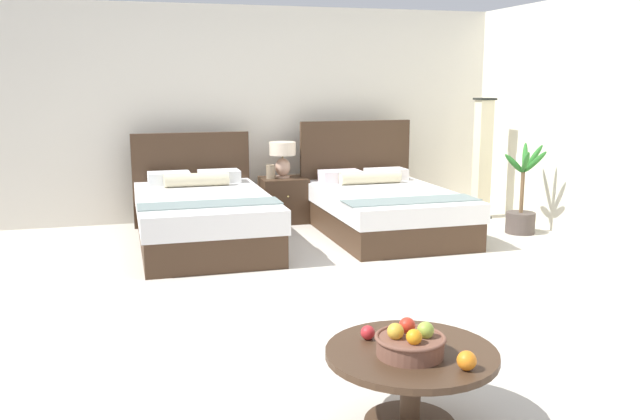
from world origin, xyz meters
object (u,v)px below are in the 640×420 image
bed_near_window (203,216)px  coffee_table (411,368)px  bed_near_corner (383,208)px  floor_lamp_corner (482,159)px  vase (271,172)px  loose_apple (368,333)px  table_lamp (283,155)px  loose_orange (467,361)px  fruit_bowl (410,343)px  nightstand (283,200)px  potted_palm (521,208)px

bed_near_window → coffee_table: size_ratio=2.60×
bed_near_corner → floor_lamp_corner: (1.48, 0.48, 0.46)m
bed_near_corner → vase: bearing=142.1°
loose_apple → table_lamp: bearing=82.3°
vase → loose_apple: size_ratio=2.30×
bed_near_window → loose_apple: 3.94m
vase → coffee_table: bearing=-93.8°
loose_apple → loose_orange: size_ratio=0.81×
fruit_bowl → nightstand: bearing=84.1°
bed_near_corner → nightstand: bed_near_corner is taller
coffee_table → bed_near_window: bearing=98.0°
nightstand → coffee_table: (-0.50, -5.03, 0.04)m
bed_near_window → potted_palm: size_ratio=2.16×
table_lamp → fruit_bowl: table_lamp is taller
loose_orange → floor_lamp_corner: size_ratio=0.06×
loose_apple → potted_palm: potted_palm is taller
loose_apple → bed_near_window: bearing=96.1°
coffee_table → loose_orange: size_ratio=9.30×
bed_near_corner → coffee_table: bearing=-109.4°
table_lamp → loose_apple: (-0.66, -4.85, -0.38)m
fruit_bowl → loose_apple: bearing=117.3°
potted_palm → coffee_table: bearing=-128.6°
table_lamp → coffee_table: size_ratio=0.50×
loose_orange → potted_palm: bearing=54.9°
vase → loose_orange: 5.27m
bed_near_window → table_lamp: 1.52m
table_lamp → floor_lamp_corner: size_ratio=0.29×
potted_palm → table_lamp: bearing=151.0°
fruit_bowl → bed_near_corner: bearing=70.5°
potted_palm → bed_near_window: bearing=173.2°
coffee_table → loose_orange: bearing=-62.0°
loose_orange → floor_lamp_corner: floor_lamp_corner is taller
bed_near_window → nightstand: size_ratio=4.08×
bed_near_window → fruit_bowl: 4.20m
vase → potted_palm: potted_palm is taller
fruit_bowl → potted_palm: potted_palm is taller
coffee_table → loose_apple: 0.28m
bed_near_corner → table_lamp: size_ratio=4.97×
loose_apple → potted_palm: bearing=48.4°
potted_palm → nightstand: bearing=151.3°
bed_near_corner → loose_orange: (-1.30, -4.40, 0.16)m
bed_near_corner → table_lamp: (-0.95, 0.93, 0.53)m
coffee_table → potted_palm: 4.72m
bed_near_window → floor_lamp_corner: 3.57m
nightstand → floor_lamp_corner: size_ratio=0.37×
nightstand → table_lamp: bearing=90.0°
vase → potted_palm: size_ratio=0.17×
coffee_table → floor_lamp_corner: 5.47m
loose_orange → floor_lamp_corner: 5.62m
bed_near_corner → potted_palm: bearing=-16.0°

